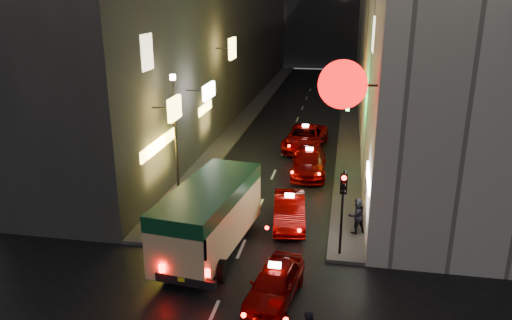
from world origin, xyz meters
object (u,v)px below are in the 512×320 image
Objects in this scene: traffic_light at (343,196)px; lamp_post at (175,129)px; minibus at (210,211)px; taxi_near at (275,281)px.

lamp_post is at bearing 151.09° from traffic_light.
lamp_post is at bearing 121.74° from minibus.
lamp_post is (-8.20, 4.53, 1.04)m from traffic_light.
traffic_light reaches higher than taxi_near.
lamp_post reaches higher than taxi_near.
taxi_near is (3.06, -2.93, -1.06)m from minibus.
traffic_light is (5.20, 0.32, 0.90)m from minibus.
minibus is at bearing -176.45° from traffic_light.
traffic_light is 0.56× the size of lamp_post.
traffic_light reaches higher than minibus.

